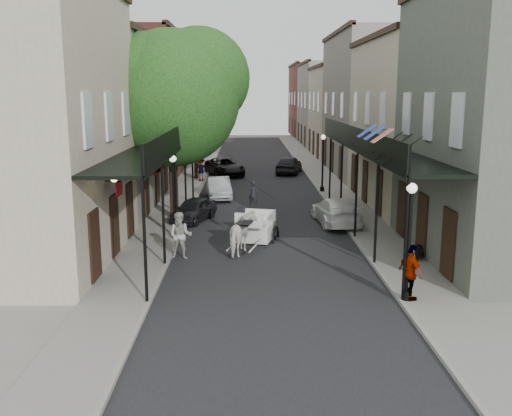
{
  "coord_description": "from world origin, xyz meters",
  "views": [
    {
      "loc": [
        -0.9,
        -18.85,
        6.5
      ],
      "look_at": [
        -0.48,
        5.26,
        1.6
      ],
      "focal_mm": 40.0,
      "sensor_mm": 36.0,
      "label": 1
    }
  ],
  "objects_px": {
    "tree_far": "(201,101)",
    "car_left_far": "(225,167)",
    "carriage": "(258,215)",
    "pedestrian_sidewalk_left": "(201,169)",
    "pedestrian_walking": "(180,236)",
    "tree_near": "(180,93)",
    "car_left_mid": "(219,188)",
    "lamppost_left": "(174,195)",
    "horse": "(243,234)",
    "lamppost_right_near": "(409,240)",
    "car_right_near": "(336,211)",
    "car_left_near": "(194,210)",
    "car_right_far": "(289,165)",
    "pedestrian_sidewalk_right": "(410,273)",
    "lamppost_right_far": "(323,162)"
  },
  "relations": [
    {
      "from": "carriage",
      "to": "car_right_near",
      "type": "xyz_separation_m",
      "value": [
        3.96,
        2.79,
        -0.43
      ]
    },
    {
      "from": "lamppost_right_far",
      "to": "tree_near",
      "type": "bearing_deg",
      "value": -136.69
    },
    {
      "from": "carriage",
      "to": "pedestrian_sidewalk_left",
      "type": "xyz_separation_m",
      "value": [
        -3.84,
        16.42,
        -0.11
      ]
    },
    {
      "from": "car_left_mid",
      "to": "lamppost_left",
      "type": "bearing_deg",
      "value": -105.15
    },
    {
      "from": "tree_near",
      "to": "car_left_mid",
      "type": "height_order",
      "value": "tree_near"
    },
    {
      "from": "lamppost_left",
      "to": "pedestrian_walking",
      "type": "distance_m",
      "value": 3.25
    },
    {
      "from": "carriage",
      "to": "car_right_near",
      "type": "distance_m",
      "value": 4.86
    },
    {
      "from": "pedestrian_sidewalk_left",
      "to": "car_right_near",
      "type": "bearing_deg",
      "value": 98.14
    },
    {
      "from": "lamppost_left",
      "to": "horse",
      "type": "height_order",
      "value": "lamppost_left"
    },
    {
      "from": "pedestrian_walking",
      "to": "car_left_mid",
      "type": "bearing_deg",
      "value": 91.21
    },
    {
      "from": "lamppost_right_far",
      "to": "horse",
      "type": "height_order",
      "value": "lamppost_right_far"
    },
    {
      "from": "tree_far",
      "to": "car_left_far",
      "type": "xyz_separation_m",
      "value": [
        1.65,
        2.04,
        -5.14
      ]
    },
    {
      "from": "horse",
      "to": "lamppost_right_near",
      "type": "bearing_deg",
      "value": 146.61
    },
    {
      "from": "car_left_near",
      "to": "car_right_far",
      "type": "distance_m",
      "value": 18.44
    },
    {
      "from": "pedestrian_walking",
      "to": "pedestrian_sidewalk_right",
      "type": "bearing_deg",
      "value": -27.89
    },
    {
      "from": "lamppost_right_near",
      "to": "carriage",
      "type": "relative_size",
      "value": 1.32
    },
    {
      "from": "carriage",
      "to": "car_left_mid",
      "type": "xyz_separation_m",
      "value": [
        -2.24,
        10.01,
        -0.44
      ]
    },
    {
      "from": "pedestrian_sidewalk_right",
      "to": "car_left_near",
      "type": "xyz_separation_m",
      "value": [
        -7.8,
        11.81,
        -0.41
      ]
    },
    {
      "from": "horse",
      "to": "carriage",
      "type": "xyz_separation_m",
      "value": [
        0.66,
        2.54,
        0.25
      ]
    },
    {
      "from": "lamppost_right_near",
      "to": "lamppost_right_far",
      "type": "xyz_separation_m",
      "value": [
        0.0,
        20.0,
        0.0
      ]
    },
    {
      "from": "lamppost_left",
      "to": "car_left_mid",
      "type": "height_order",
      "value": "lamppost_left"
    },
    {
      "from": "pedestrian_sidewalk_left",
      "to": "car_right_near",
      "type": "relative_size",
      "value": 0.37
    },
    {
      "from": "horse",
      "to": "car_left_mid",
      "type": "distance_m",
      "value": 12.65
    },
    {
      "from": "car_left_mid",
      "to": "lamppost_right_far",
      "type": "bearing_deg",
      "value": 8.0
    },
    {
      "from": "car_left_far",
      "to": "car_right_far",
      "type": "distance_m",
      "value": 5.29
    },
    {
      "from": "car_left_far",
      "to": "lamppost_left",
      "type": "bearing_deg",
      "value": -112.25
    },
    {
      "from": "pedestrian_walking",
      "to": "pedestrian_sidewalk_left",
      "type": "height_order",
      "value": "pedestrian_walking"
    },
    {
      "from": "pedestrian_sidewalk_left",
      "to": "pedestrian_sidewalk_right",
      "type": "distance_m",
      "value": 26.03
    },
    {
      "from": "pedestrian_sidewalk_left",
      "to": "car_left_far",
      "type": "distance_m",
      "value": 3.93
    },
    {
      "from": "car_left_mid",
      "to": "car_left_far",
      "type": "bearing_deg",
      "value": 83.2
    },
    {
      "from": "tree_far",
      "to": "pedestrian_walking",
      "type": "height_order",
      "value": "tree_far"
    },
    {
      "from": "lamppost_right_far",
      "to": "pedestrian_sidewalk_right",
      "type": "xyz_separation_m",
      "value": [
        0.1,
        -20.0,
        -1.04
      ]
    },
    {
      "from": "pedestrian_sidewalk_right",
      "to": "car_right_far",
      "type": "bearing_deg",
      "value": -19.88
    },
    {
      "from": "tree_far",
      "to": "carriage",
      "type": "height_order",
      "value": "tree_far"
    },
    {
      "from": "lamppost_left",
      "to": "pedestrian_sidewalk_right",
      "type": "xyz_separation_m",
      "value": [
        8.3,
        -8.0,
        -1.04
      ]
    },
    {
      "from": "tree_near",
      "to": "car_right_near",
      "type": "relative_size",
      "value": 2.09
    },
    {
      "from": "pedestrian_walking",
      "to": "pedestrian_sidewalk_right",
      "type": "height_order",
      "value": "pedestrian_walking"
    },
    {
      "from": "tree_near",
      "to": "car_left_mid",
      "type": "bearing_deg",
      "value": 75.21
    },
    {
      "from": "carriage",
      "to": "car_left_mid",
      "type": "distance_m",
      "value": 10.27
    },
    {
      "from": "lamppost_right_near",
      "to": "car_left_far",
      "type": "bearing_deg",
      "value": 103.36
    },
    {
      "from": "lamppost_left",
      "to": "horse",
      "type": "xyz_separation_m",
      "value": [
        3.08,
        -2.32,
        -1.21
      ]
    },
    {
      "from": "tree_near",
      "to": "car_left_mid",
      "type": "distance_m",
      "value": 8.56
    },
    {
      "from": "tree_near",
      "to": "car_right_far",
      "type": "bearing_deg",
      "value": 68.21
    },
    {
      "from": "horse",
      "to": "pedestrian_sidewalk_left",
      "type": "height_order",
      "value": "pedestrian_sidewalk_left"
    },
    {
      "from": "tree_far",
      "to": "pedestrian_walking",
      "type": "distance_m",
      "value": 21.75
    },
    {
      "from": "tree_far",
      "to": "lamppost_left",
      "type": "relative_size",
      "value": 2.32
    },
    {
      "from": "lamppost_left",
      "to": "pedestrian_sidewalk_right",
      "type": "height_order",
      "value": "lamppost_left"
    },
    {
      "from": "car_left_near",
      "to": "car_right_near",
      "type": "relative_size",
      "value": 0.77
    },
    {
      "from": "pedestrian_sidewalk_left",
      "to": "car_left_far",
      "type": "height_order",
      "value": "pedestrian_sidewalk_left"
    },
    {
      "from": "pedestrian_sidewalk_right",
      "to": "car_right_far",
      "type": "distance_m",
      "value": 29.22
    }
  ]
}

